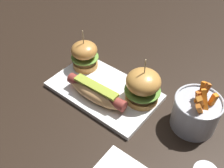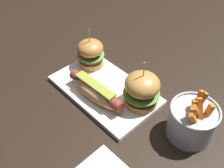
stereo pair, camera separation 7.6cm
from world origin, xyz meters
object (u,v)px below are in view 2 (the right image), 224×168
Objects in this scene: fries_bucket at (192,121)px; slider_left at (91,53)px; slider_right at (142,89)px; platter_main at (105,90)px; hot_dog at (95,91)px.

slider_left is at bearing -178.10° from fries_bucket.
slider_right reaches higher than slider_left.
hot_dog is (0.01, -0.04, 0.03)m from platter_main.
slider_right reaches higher than hot_dog.
slider_left is 0.23m from slider_right.
slider_left reaches higher than fries_bucket.
hot_dog is 0.15m from slider_left.
slider_right is 0.99× the size of fries_bucket.
fries_bucket is at bearing 7.33° from slider_right.
fries_bucket reaches higher than hot_dog.
fries_bucket reaches higher than platter_main.
hot_dog is at bearing -77.96° from platter_main.
hot_dog is 0.28m from fries_bucket.
slider_left is 0.38m from fries_bucket.
slider_right is (0.23, -0.01, 0.01)m from slider_left.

